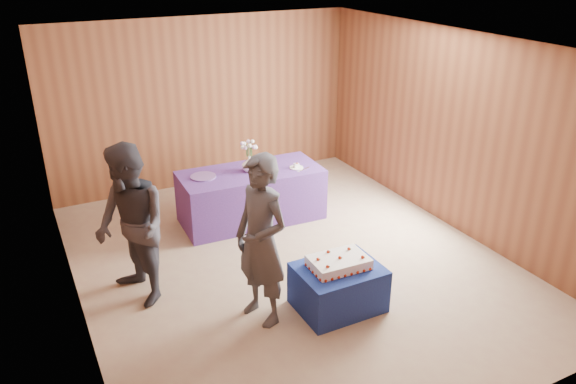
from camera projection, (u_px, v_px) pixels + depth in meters
ground at (290, 262)px, 7.09m from camera, size 6.00×6.00×0.00m
room_shell at (291, 125)px, 6.36m from camera, size 5.04×6.04×2.72m
cake_table at (338, 287)px, 6.12m from camera, size 0.90×0.70×0.50m
serving_table at (251, 195)px, 8.05m from camera, size 2.04×0.98×0.75m
sheet_cake at (339, 262)px, 6.01m from camera, size 0.66×0.46×0.15m
vase at (249, 164)px, 7.85m from camera, size 0.28×0.28×0.22m
flower_spray at (249, 146)px, 7.74m from camera, size 0.25×0.24×0.19m
platter at (203, 177)px, 7.69m from camera, size 0.43×0.43×0.02m
plate at (296, 168)px, 8.01m from camera, size 0.22×0.22×0.01m
cake_slice at (296, 165)px, 7.99m from camera, size 0.07×0.06×0.08m
knife at (304, 169)px, 7.95m from camera, size 0.25×0.12×0.00m
guest_left at (261, 241)px, 5.68m from camera, size 0.63×0.78×1.85m
guest_right at (131, 226)px, 6.00m from camera, size 0.88×1.03×1.83m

